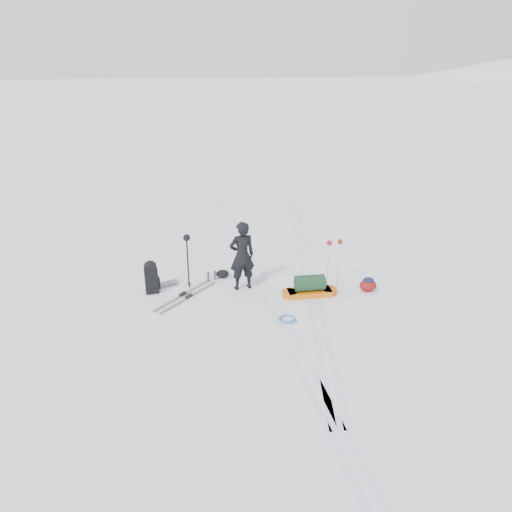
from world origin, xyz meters
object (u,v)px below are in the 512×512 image
Objects in this scene: expedition_rucksack at (154,278)px; ski_poles_black at (187,244)px; pulk_sled at (310,288)px; skier at (242,256)px.

expedition_rucksack is 1.19m from ski_poles_black.
ski_poles_black is at bearing 162.85° from pulk_sled.
skier is 2.27m from expedition_rucksack.
expedition_rucksack is (-2.21, 0.10, -0.51)m from skier.
pulk_sled is at bearing -18.41° from expedition_rucksack.
skier is 1.39m from ski_poles_black.
expedition_rucksack reaches higher than pulk_sled.
ski_poles_black is (-1.35, 0.23, 0.29)m from skier.
pulk_sled is 1.69× the size of expedition_rucksack.
ski_poles_black is at bearing 0.67° from expedition_rucksack.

